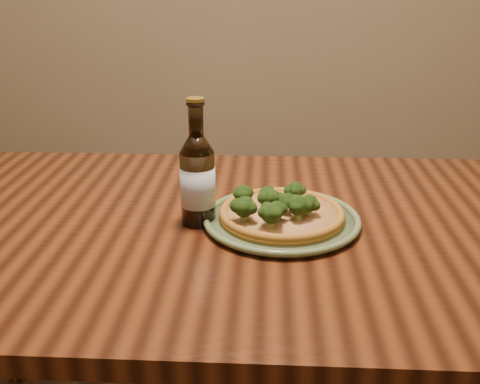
{
  "coord_description": "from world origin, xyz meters",
  "views": [
    {
      "loc": [
        0.07,
        -0.96,
        1.24
      ],
      "look_at": [
        0.01,
        0.1,
        0.82
      ],
      "focal_mm": 42.0,
      "sensor_mm": 36.0,
      "label": 1
    }
  ],
  "objects_px": {
    "beer_bottle": "(198,179)",
    "table": "(234,261)",
    "pizza": "(280,212)",
    "plate": "(281,219)"
  },
  "relations": [
    {
      "from": "beer_bottle",
      "to": "table",
      "type": "bearing_deg",
      "value": 4.89
    },
    {
      "from": "plate",
      "to": "table",
      "type": "bearing_deg",
      "value": 177.88
    },
    {
      "from": "plate",
      "to": "pizza",
      "type": "distance_m",
      "value": 0.02
    },
    {
      "from": "plate",
      "to": "beer_bottle",
      "type": "bearing_deg",
      "value": -179.58
    },
    {
      "from": "pizza",
      "to": "beer_bottle",
      "type": "height_order",
      "value": "beer_bottle"
    },
    {
      "from": "plate",
      "to": "beer_bottle",
      "type": "xyz_separation_m",
      "value": [
        -0.17,
        -0.0,
        0.09
      ]
    },
    {
      "from": "table",
      "to": "pizza",
      "type": "height_order",
      "value": "pizza"
    },
    {
      "from": "table",
      "to": "pizza",
      "type": "distance_m",
      "value": 0.16
    },
    {
      "from": "pizza",
      "to": "table",
      "type": "bearing_deg",
      "value": 175.75
    },
    {
      "from": "beer_bottle",
      "to": "pizza",
      "type": "bearing_deg",
      "value": 0.17
    }
  ]
}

